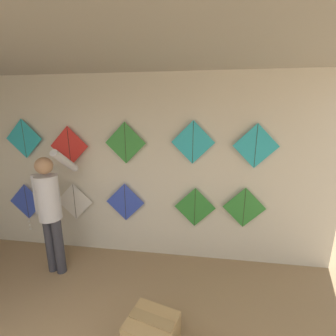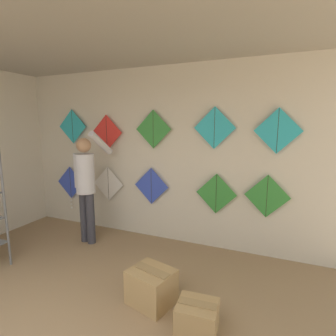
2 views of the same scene
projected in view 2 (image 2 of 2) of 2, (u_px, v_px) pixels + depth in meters
back_panel at (159, 155)px, 4.28m from camera, size 5.97×0.06×2.80m
ceiling_slab at (89, 30)px, 2.56m from camera, size 5.97×4.01×0.04m
shopkeeper at (86, 181)px, 4.14m from camera, size 0.46×0.60×1.81m
cardboard_box at (151, 286)px, 2.80m from camera, size 0.53×0.48×0.39m
cardboard_box_spare at (197, 317)px, 2.43m from camera, size 0.40×0.35×0.28m
kite_0 at (71, 184)px, 5.00m from camera, size 0.61×0.04×0.82m
kite_1 at (108, 184)px, 4.66m from camera, size 0.61×0.01×0.61m
kite_2 at (151, 186)px, 4.32m from camera, size 0.61×0.01×0.61m
kite_3 at (216, 194)px, 3.91m from camera, size 0.61×0.01×0.61m
kite_4 at (267, 196)px, 3.63m from camera, size 0.61×0.01×0.61m
kite_5 at (72, 127)px, 4.77m from camera, size 0.61×0.01×0.61m
kite_6 at (107, 133)px, 4.50m from camera, size 0.61×0.01×0.61m
kite_7 at (153, 129)px, 4.15m from camera, size 0.61×0.01×0.61m
kite_8 at (214, 128)px, 3.77m from camera, size 0.61×0.01×0.61m
kite_9 at (278, 131)px, 3.45m from camera, size 0.61×0.01×0.61m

